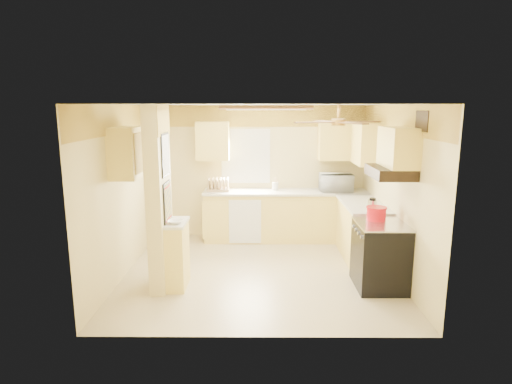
{
  "coord_description": "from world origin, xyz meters",
  "views": [
    {
      "loc": [
        -0.01,
        -6.16,
        2.48
      ],
      "look_at": [
        -0.05,
        0.35,
        1.17
      ],
      "focal_mm": 30.0,
      "sensor_mm": 36.0,
      "label": 1
    }
  ],
  "objects_px": {
    "microwave": "(336,182)",
    "dutch_oven": "(376,213)",
    "kettle": "(372,206)",
    "stove": "(380,255)",
    "bowl": "(175,222)"
  },
  "relations": [
    {
      "from": "bowl",
      "to": "stove",
      "type": "bearing_deg",
      "value": 2.45
    },
    {
      "from": "dutch_oven",
      "to": "microwave",
      "type": "bearing_deg",
      "value": 96.43
    },
    {
      "from": "dutch_oven",
      "to": "kettle",
      "type": "bearing_deg",
      "value": 84.78
    },
    {
      "from": "microwave",
      "to": "bowl",
      "type": "height_order",
      "value": "microwave"
    },
    {
      "from": "microwave",
      "to": "dutch_oven",
      "type": "xyz_separation_m",
      "value": [
        0.22,
        -1.95,
        -0.09
      ]
    },
    {
      "from": "stove",
      "to": "microwave",
      "type": "height_order",
      "value": "microwave"
    },
    {
      "from": "bowl",
      "to": "dutch_oven",
      "type": "relative_size",
      "value": 0.7
    },
    {
      "from": "stove",
      "to": "bowl",
      "type": "xyz_separation_m",
      "value": [
        -2.79,
        -0.12,
        0.5
      ]
    },
    {
      "from": "stove",
      "to": "microwave",
      "type": "relative_size",
      "value": 1.56
    },
    {
      "from": "stove",
      "to": "dutch_oven",
      "type": "distance_m",
      "value": 0.58
    },
    {
      "from": "microwave",
      "to": "bowl",
      "type": "distance_m",
      "value": 3.39
    },
    {
      "from": "kettle",
      "to": "dutch_oven",
      "type": "bearing_deg",
      "value": -95.22
    },
    {
      "from": "stove",
      "to": "dutch_oven",
      "type": "height_order",
      "value": "dutch_oven"
    },
    {
      "from": "microwave",
      "to": "dutch_oven",
      "type": "distance_m",
      "value": 1.96
    },
    {
      "from": "microwave",
      "to": "kettle",
      "type": "distance_m",
      "value": 1.63
    }
  ]
}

